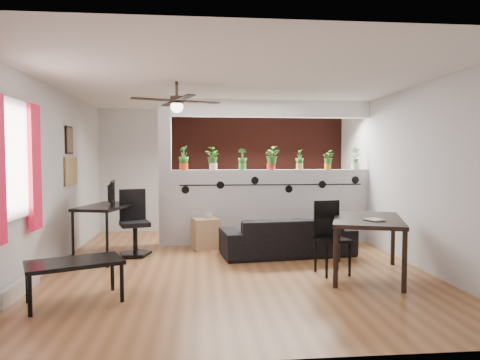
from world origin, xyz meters
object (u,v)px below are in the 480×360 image
Objects in this scene: potted_plant_4 at (300,159)px; folding_chair at (329,230)px; ceiling_fan at (177,103)px; potted_plant_3 at (271,157)px; cup at (208,215)px; potted_plant_0 at (184,157)px; coffee_table at (74,265)px; sofa at (287,237)px; cube_shelf at (206,233)px; office_chair at (134,227)px; dining_table at (367,224)px; potted_plant_6 at (355,157)px; potted_plant_2 at (242,158)px; computer_desk at (107,210)px; potted_plant_5 at (328,159)px; potted_plant_1 at (213,158)px.

folding_chair is at bearing -91.81° from potted_plant_4.
ceiling_fan is 2.89m from potted_plant_4.
potted_plant_3 is 3.19× the size of cup.
potted_plant_0 is 3.38m from coffee_table.
potted_plant_0 is 2.11m from potted_plant_4.
folding_chair is at bearing 101.77° from sofa.
potted_plant_0 reaches higher than cube_shelf.
office_chair is (-0.75, 1.03, -1.86)m from ceiling_fan.
ceiling_fan reaches higher than dining_table.
potted_plant_4 is 1.05m from potted_plant_6.
potted_plant_2 is 0.39× the size of folding_chair.
potted_plant_2 is 0.30× the size of computer_desk.
potted_plant_4 is at bearing 43.24° from coffee_table.
potted_plant_0 reaches higher than potted_plant_2.
cup is at bearing 137.35° from dining_table.
office_chair reaches higher than folding_chair.
potted_plant_3 is at bearing 0.00° from potted_plant_2.
cube_shelf is (-2.25, -0.34, -1.28)m from potted_plant_5.
potted_plant_4 reaches higher than office_chair.
potted_plant_2 is 1.50m from cube_shelf.
ceiling_fan is 2.55m from cube_shelf.
potted_plant_6 is (0.53, -0.00, 0.03)m from potted_plant_5.
potted_plant_3 is at bearing 102.65° from folding_chair.
potted_plant_4 is (0.53, 0.00, -0.03)m from potted_plant_3.
computer_desk is (-1.59, -0.59, 0.18)m from cup.
potted_plant_3 reaches higher than potted_plant_0.
ceiling_fan is at bearing -120.81° from potted_plant_2.
potted_plant_0 is 0.42× the size of office_chair.
potted_plant_0 is at bearing -180.00° from potted_plant_4.
dining_table is (2.12, -1.91, 0.43)m from cube_shelf.
potted_plant_0 is at bearing 180.00° from potted_plant_1.
potted_plant_3 reaches higher than potted_plant_2.
potted_plant_4 is at bearing 0.00° from potted_plant_1.
potted_plant_3 is 0.34× the size of computer_desk.
potted_plant_0 is 2.33m from sofa.
cup is at bearing 20.43° from computer_desk.
potted_plant_1 is (0.53, 0.00, -0.01)m from potted_plant_0.
sofa is 3.41m from coffee_table.
ceiling_fan is 2.31m from cup.
sofa is 1.93× the size of office_chair.
potted_plant_1 reaches higher than cube_shelf.
potted_plant_6 is 5.31m from coffee_table.
computer_desk is (-1.16, -0.93, -0.82)m from potted_plant_0.
coffee_table is (-1.05, -1.19, -1.91)m from ceiling_fan.
potted_plant_1 is at bearing 180.00° from potted_plant_6.
folding_chair is at bearing -106.06° from potted_plant_5.
potted_plant_6 is 3.09m from cube_shelf.
cup is (-2.20, -0.34, -0.97)m from potted_plant_5.
cup is (0.43, -0.34, -1.00)m from potted_plant_0.
office_chair is (-1.82, -0.77, -1.10)m from potted_plant_2.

